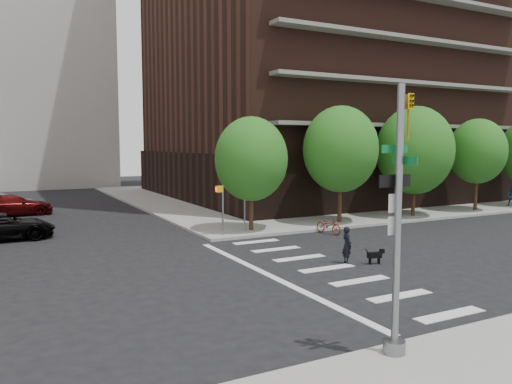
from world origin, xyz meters
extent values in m
plane|color=black|center=(0.00, 0.00, 0.00)|extent=(120.00, 120.00, 0.00)
cube|color=gray|center=(20.50, 23.50, 0.07)|extent=(39.00, 33.00, 0.15)
cube|color=silver|center=(3.00, -6.00, 0.01)|extent=(2.40, 0.50, 0.01)
cube|color=silver|center=(3.00, -4.00, 0.01)|extent=(2.40, 0.50, 0.01)
cube|color=silver|center=(3.00, -2.00, 0.01)|extent=(2.40, 0.50, 0.01)
cube|color=silver|center=(3.00, 0.00, 0.01)|extent=(2.40, 0.50, 0.01)
cube|color=silver|center=(3.00, 2.00, 0.01)|extent=(2.40, 0.50, 0.01)
cube|color=silver|center=(3.00, 4.00, 0.01)|extent=(2.40, 0.50, 0.01)
cube|color=silver|center=(3.00, 6.00, 0.01)|extent=(2.40, 0.50, 0.01)
cube|color=silver|center=(0.50, 0.00, 0.01)|extent=(0.30, 13.00, 0.01)
cube|color=black|center=(18.00, 24.00, 2.15)|extent=(25.50, 25.50, 4.00)
cube|color=maroon|center=(31.20, 14.50, 2.95)|extent=(1.40, 5.00, 0.20)
cylinder|color=#301E11|center=(4.00, 8.50, 1.30)|extent=(0.24, 0.24, 2.30)
sphere|color=#235B19|center=(4.00, 8.50, 4.05)|extent=(4.00, 4.00, 4.00)
cylinder|color=#301E11|center=(10.00, 8.50, 1.45)|extent=(0.24, 0.24, 2.60)
sphere|color=#235B19|center=(10.00, 8.50, 4.55)|extent=(4.50, 4.50, 4.50)
cylinder|color=#301E11|center=(16.00, 8.50, 1.30)|extent=(0.24, 0.24, 2.30)
sphere|color=#235B19|center=(16.00, 8.50, 4.45)|extent=(5.00, 5.00, 5.00)
cylinder|color=#301E11|center=(22.00, 8.50, 1.45)|extent=(0.24, 0.24, 2.60)
sphere|color=#235B19|center=(22.00, 8.50, 4.35)|extent=(4.00, 4.00, 4.00)
cylinder|color=slate|center=(-0.50, -7.50, 3.15)|extent=(0.16, 0.16, 6.00)
cylinder|color=slate|center=(-0.50, -7.50, 0.30)|extent=(0.50, 0.50, 0.30)
imported|color=gold|center=(-0.25, -7.50, 5.45)|extent=(0.16, 0.20, 1.00)
cube|color=#0A5926|center=(-0.50, -7.35, 4.75)|extent=(0.75, 0.02, 0.18)
cube|color=#0A5926|center=(-0.35, -7.50, 4.50)|extent=(0.02, 0.75, 0.18)
cube|color=black|center=(-0.50, -7.38, 4.05)|extent=(0.90, 0.02, 0.28)
cube|color=silver|center=(-0.50, -7.38, 3.55)|extent=(0.32, 0.02, 0.42)
cube|color=silver|center=(-0.50, -7.38, 3.05)|extent=(0.32, 0.02, 0.42)
cylinder|color=slate|center=(2.00, 7.80, 1.45)|extent=(0.10, 0.10, 2.60)
cube|color=gold|center=(1.80, 7.80, 2.55)|extent=(0.32, 0.25, 0.32)
cylinder|color=slate|center=(3.50, 8.30, 1.25)|extent=(0.08, 0.08, 2.20)
cube|color=gold|center=(3.50, 8.15, 2.15)|extent=(0.64, 0.02, 0.64)
imported|color=black|center=(-8.20, 12.28, 0.70)|extent=(2.50, 5.10, 1.39)
imported|color=#430708|center=(-7.43, 21.66, 0.72)|extent=(2.37, 5.11, 1.45)
imported|color=silver|center=(-8.10, 22.99, 0.72)|extent=(1.94, 4.47, 1.43)
imported|color=maroon|center=(7.54, 6.20, 0.47)|extent=(0.93, 1.86, 0.93)
imported|color=black|center=(4.21, 0.31, 0.76)|extent=(0.62, 0.47, 1.52)
cube|color=black|center=(5.15, -0.29, 0.38)|extent=(0.62, 0.34, 0.24)
cube|color=black|center=(5.47, -0.37, 0.52)|extent=(0.20, 0.18, 0.17)
cylinder|color=black|center=(5.33, -0.23, 0.13)|extent=(0.06, 0.06, 0.26)
cylinder|color=black|center=(4.98, -0.34, 0.13)|extent=(0.06, 0.06, 0.26)
imported|color=navy|center=(26.13, 8.57, 0.91)|extent=(0.91, 0.83, 1.52)
camera|label=1|loc=(-8.28, -15.69, 4.86)|focal=35.00mm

